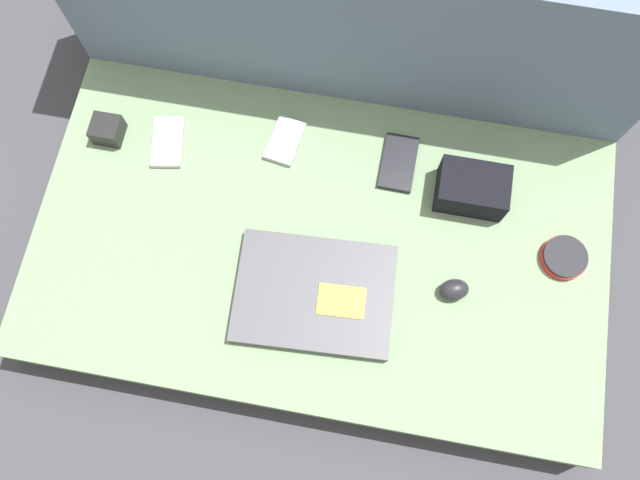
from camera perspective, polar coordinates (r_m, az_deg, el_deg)
ground_plane at (r=1.35m, az=0.00°, el=-1.70°), size 8.00×8.00×0.00m
couch_seat at (r=1.29m, az=0.00°, el=-1.02°), size 1.14×0.65×0.12m
couch_backrest at (r=1.31m, az=3.53°, el=19.39°), size 1.14×0.20×0.50m
laptop at (r=1.20m, az=-0.49°, el=-4.94°), size 0.31×0.24×0.03m
computer_mouse at (r=1.22m, az=12.16°, el=-4.46°), size 0.07×0.06×0.04m
speaker_puck at (r=1.31m, az=21.42°, el=-1.50°), size 0.09×0.09×0.02m
phone_silver at (r=1.35m, az=-13.75°, el=8.68°), size 0.08×0.12×0.01m
phone_black at (r=1.30m, az=7.20°, el=7.03°), size 0.07×0.12×0.01m
phone_small at (r=1.31m, az=-3.22°, el=9.02°), size 0.07×0.11×0.01m
camera_pouch at (r=1.27m, az=13.73°, el=4.58°), size 0.14×0.09×0.07m
charger_brick at (r=1.38m, az=-18.88°, el=9.51°), size 0.06×0.06×0.04m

